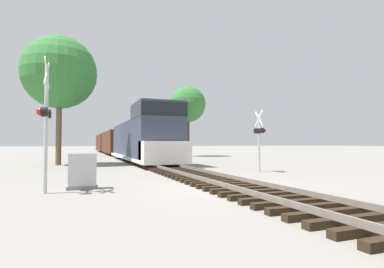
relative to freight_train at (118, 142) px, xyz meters
The scene contains 9 objects.
ground_plane 32.34m from the freight_train, 90.00° to the right, with size 400.00×400.00×0.00m, color gray.
rail_track_bed 32.33m from the freight_train, 90.00° to the right, with size 2.60×160.00×0.31m.
freight_train is the anchor object (origin of this frame).
crossing_signal_near 31.75m from the freight_train, 101.32° to the right, with size 0.37×1.01×4.35m.
crossing_signal_far 27.71m from the freight_train, 80.84° to the right, with size 0.41×1.01×3.50m.
relay_cabinet 30.98m from the freight_train, 99.44° to the right, with size 1.03×0.50×1.26m.
tree_far_right 19.08m from the freight_train, 110.99° to the right, with size 5.50×5.50×9.77m.
tree_mid_background 10.99m from the freight_train, 36.63° to the right, with size 4.61×4.61×8.99m.
tree_deep_background 15.98m from the freight_train, 59.43° to the left, with size 6.50×6.50×9.23m.
Camera 1 is at (-5.25, -9.55, 1.60)m, focal length 28.00 mm.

